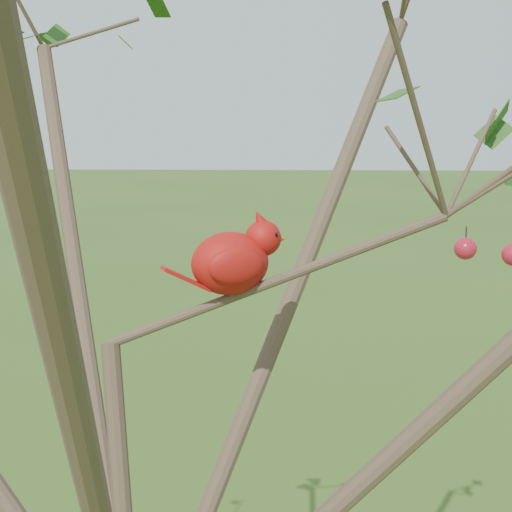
{
  "coord_description": "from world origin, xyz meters",
  "views": [
    {
      "loc": [
        0.28,
        -1.17,
        2.35
      ],
      "look_at": [
        0.22,
        0.1,
        2.12
      ],
      "focal_mm": 50.0,
      "sensor_mm": 36.0,
      "label": 1
    }
  ],
  "objects": [
    {
      "name": "distant_trees",
      "position": [
        -4.98,
        23.0,
        1.51
      ],
      "size": [
        41.78,
        15.83,
        3.26
      ],
      "color": "#443124",
      "rests_on": "ground"
    },
    {
      "name": "crabapple_tree",
      "position": [
        0.03,
        -0.02,
        2.12
      ],
      "size": [
        2.35,
        2.05,
        2.95
      ],
      "color": "#443124",
      "rests_on": "ground"
    },
    {
      "name": "cardinal",
      "position": [
        0.18,
        0.08,
        2.11
      ],
      "size": [
        0.23,
        0.16,
        0.17
      ],
      "rotation": [
        0.0,
        0.0,
        0.43
      ],
      "color": "#AB150E",
      "rests_on": "ground"
    }
  ]
}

